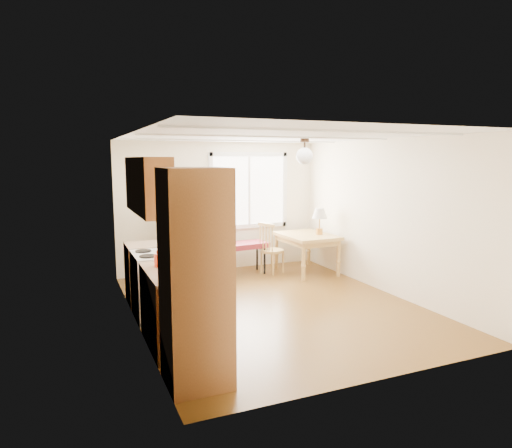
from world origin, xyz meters
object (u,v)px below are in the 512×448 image
bench (234,247)px  chair (269,245)px  dining_table (307,240)px  refrigerator (182,237)px

bench → chair: size_ratio=1.37×
dining_table → bench: bearing=162.3°
chair → refrigerator: bearing=143.9°
dining_table → chair: size_ratio=1.25×
bench → refrigerator: bearing=164.9°
dining_table → chair: 0.74m
dining_table → chair: bearing=166.6°
refrigerator → chair: bearing=-5.9°
refrigerator → chair: (1.58, -0.37, -0.21)m
refrigerator → bench: bearing=-1.1°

